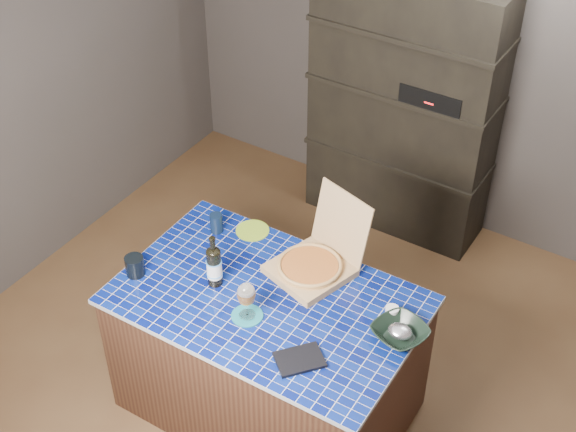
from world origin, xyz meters
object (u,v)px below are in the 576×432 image
Objects in this scene: kitchen_island at (269,354)px; wine_glass at (246,295)px; mead_bottle at (214,266)px; bowl at (400,333)px; pizza_box at (313,263)px; dvd_case at (299,360)px.

kitchen_island is 7.42× the size of wine_glass.
bowl is (0.94, 0.16, -0.09)m from mead_bottle.
kitchen_island is 0.80m from bowl.
pizza_box is 1.74× the size of mead_bottle.
mead_bottle is 1.21× the size of bowl.
mead_bottle is at bearing 158.43° from wine_glass.
pizza_box reaches higher than mead_bottle.
mead_bottle reaches higher than dvd_case.
wine_glass is (-0.01, -0.15, 0.55)m from kitchen_island.
wine_glass is at bearing -95.82° from kitchen_island.
bowl is at bearing 9.77° from mead_bottle.
dvd_case is at bearing -48.45° from pizza_box.
dvd_case is (0.25, -0.54, -0.05)m from pizza_box.
kitchen_island is 6.10× the size of bowl.
pizza_box is 0.60m from bowl.
mead_bottle is 0.29m from wine_glass.
dvd_case is 0.49m from bowl.
mead_bottle is at bearing -170.99° from kitchen_island.
kitchen_island is at bearing 9.75° from mead_bottle.
wine_glass is 0.95× the size of dvd_case.
bowl is (0.57, -0.17, -0.02)m from pizza_box.
mead_bottle is (-0.37, -0.33, 0.06)m from pizza_box.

